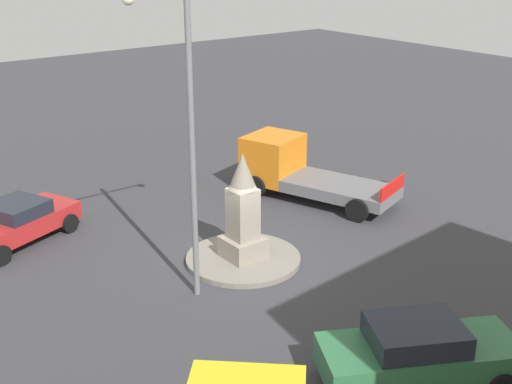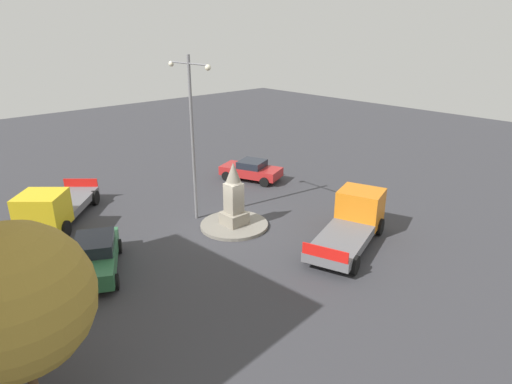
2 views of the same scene
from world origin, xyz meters
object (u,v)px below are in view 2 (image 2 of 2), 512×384
streetlamp (192,125)px  car_red_waiting (251,170)px  car_green_parked_right (95,255)px  truck_yellow_far_side (52,208)px  truck_orange_near_island (353,220)px  tree_near_wall (14,300)px  monument (234,197)px

streetlamp → car_red_waiting: size_ratio=1.93×
car_green_parked_right → truck_yellow_far_side: truck_yellow_far_side is taller
car_red_waiting → truck_orange_near_island: truck_orange_near_island is taller
truck_orange_near_island → car_green_parked_right: bearing=62.0°
car_red_waiting → tree_near_wall: bearing=120.9°
monument → truck_yellow_far_side: (6.31, 6.90, -0.59)m
streetlamp → car_red_waiting: (2.73, -6.47, -4.42)m
streetlamp → truck_yellow_far_side: 8.38m
streetlamp → tree_near_wall: size_ratio=1.57×
truck_orange_near_island → truck_yellow_far_side: 15.25m
car_red_waiting → tree_near_wall: (-10.18, 17.02, 2.75)m
truck_yellow_far_side → truck_orange_near_island: bearing=-138.1°
streetlamp → car_green_parked_right: bearing=105.0°
streetlamp → monument: bearing=-159.7°
streetlamp → truck_yellow_far_side: size_ratio=1.49×
monument → tree_near_wall: (-5.23, 11.36, 1.82)m
truck_orange_near_island → truck_yellow_far_side: truck_orange_near_island is taller
monument → car_red_waiting: monument is taller
truck_yellow_far_side → tree_near_wall: size_ratio=1.05×
monument → truck_yellow_far_side: size_ratio=0.58×
monument → car_green_parked_right: monument is taller
streetlamp → tree_near_wall: 13.02m
monument → streetlamp: (2.22, 0.82, 3.49)m
monument → tree_near_wall: 12.64m
monument → car_green_parked_right: size_ratio=0.71×
car_green_parked_right → truck_yellow_far_side: 5.81m
car_red_waiting → truck_orange_near_island: (-9.99, 2.37, 0.32)m
truck_orange_near_island → car_red_waiting: bearing=-13.3°
streetlamp → car_green_parked_right: size_ratio=1.82×
tree_near_wall → streetlamp: bearing=-54.8°
truck_orange_near_island → tree_near_wall: bearing=90.7°
truck_yellow_far_side → tree_near_wall: bearing=158.8°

